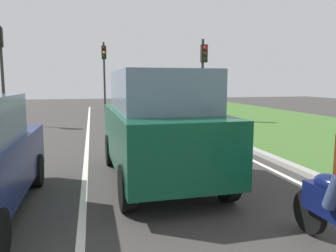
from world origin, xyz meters
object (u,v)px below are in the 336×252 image
object	(u,v)px
traffic_light_near_right	(203,66)
car_suv_ahead	(159,125)
traffic_light_far_median	(104,65)
traffic_light_overhead_left	(1,57)

from	to	relation	value
traffic_light_near_right	car_suv_ahead	bearing A→B (deg)	-113.91
car_suv_ahead	traffic_light_far_median	bearing A→B (deg)	89.89
traffic_light_near_right	traffic_light_far_median	bearing A→B (deg)	123.70
traffic_light_near_right	traffic_light_far_median	xyz separation A→B (m)	(-4.80, 7.19, 0.38)
car_suv_ahead	traffic_light_overhead_left	size ratio (longest dim) A/B	0.97
car_suv_ahead	traffic_light_far_median	xyz separation A→B (m)	(-0.42, 17.07, 2.08)
car_suv_ahead	traffic_light_overhead_left	world-z (taller)	traffic_light_overhead_left
traffic_light_near_right	traffic_light_overhead_left	xyz separation A→B (m)	(-9.81, 0.54, 0.37)
car_suv_ahead	traffic_light_near_right	distance (m)	10.93
traffic_light_near_right	traffic_light_far_median	distance (m)	8.66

